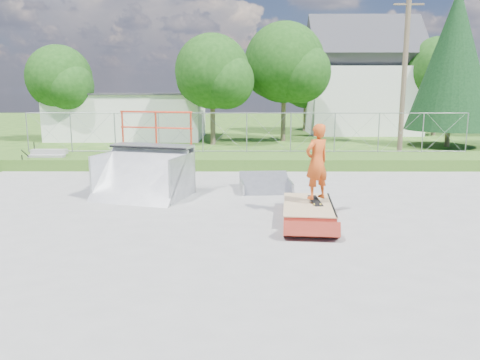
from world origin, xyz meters
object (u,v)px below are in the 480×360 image
object	(u,v)px
quarter_pipe	(141,156)
grind_box	(308,211)
flat_bank_ramp	(265,184)
skater	(317,164)

from	to	relation	value
quarter_pipe	grind_box	bearing A→B (deg)	-9.20
grind_box	quarter_pipe	bearing A→B (deg)	160.28
grind_box	flat_bank_ramp	world-z (taller)	flat_bank_ramp
quarter_pipe	flat_bank_ramp	distance (m)	4.12
grind_box	flat_bank_ramp	size ratio (longest dim) A/B	1.55
quarter_pipe	skater	world-z (taller)	quarter_pipe
grind_box	flat_bank_ramp	bearing A→B (deg)	111.46
flat_bank_ramp	grind_box	bearing A→B (deg)	-78.04
skater	quarter_pipe	bearing A→B (deg)	-55.81
grind_box	quarter_pipe	world-z (taller)	quarter_pipe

